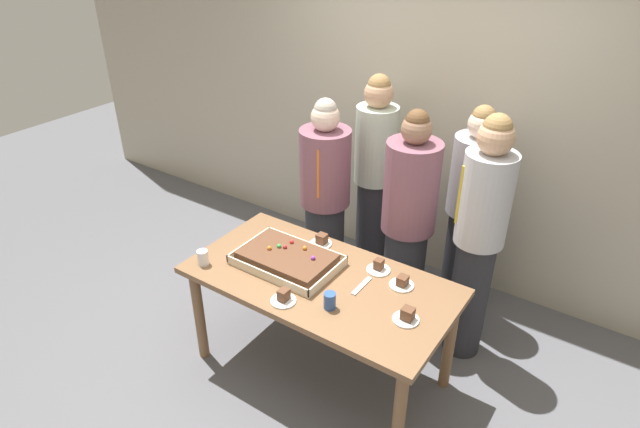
{
  "coord_description": "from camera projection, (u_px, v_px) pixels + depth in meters",
  "views": [
    {
      "loc": [
        1.51,
        -2.22,
        2.75
      ],
      "look_at": [
        -0.1,
        0.15,
        1.11
      ],
      "focal_mm": 30.47,
      "sensor_mm": 36.0,
      "label": 1
    }
  ],
  "objects": [
    {
      "name": "sheet_cake",
      "position": [
        287.0,
        259.0,
        3.44
      ],
      "size": [
        0.64,
        0.43,
        0.11
      ],
      "color": "beige",
      "rests_on": "party_table"
    },
    {
      "name": "plated_slice_center_front",
      "position": [
        284.0,
        298.0,
        3.12
      ],
      "size": [
        0.15,
        0.15,
        0.08
      ],
      "color": "white",
      "rests_on": "party_table"
    },
    {
      "name": "plated_slice_near_left",
      "position": [
        407.0,
        316.0,
        2.98
      ],
      "size": [
        0.15,
        0.15,
        0.08
      ],
      "color": "white",
      "rests_on": "party_table"
    },
    {
      "name": "person_serving_front",
      "position": [
        408.0,
        222.0,
        3.74
      ],
      "size": [
        0.37,
        0.37,
        1.66
      ],
      "rotation": [
        0.0,
        0.0,
        -2.11
      ],
      "color": "#28282D",
      "rests_on": "ground_plane"
    },
    {
      "name": "plated_slice_far_left",
      "position": [
        379.0,
        267.0,
        3.39
      ],
      "size": [
        0.15,
        0.15,
        0.08
      ],
      "color": "white",
      "rests_on": "party_table"
    },
    {
      "name": "person_striped_tie_right",
      "position": [
        479.0,
        237.0,
        3.43
      ],
      "size": [
        0.32,
        0.32,
        1.74
      ],
      "rotation": [
        0.0,
        0.0,
        -2.49
      ],
      "color": "#28282D",
      "rests_on": "ground_plane"
    },
    {
      "name": "person_green_shirt_behind",
      "position": [
        374.0,
        177.0,
        4.24
      ],
      "size": [
        0.32,
        0.32,
        1.71
      ],
      "rotation": [
        0.0,
        0.0,
        -1.55
      ],
      "color": "#28282D",
      "rests_on": "ground_plane"
    },
    {
      "name": "cake_server_utensil",
      "position": [
        362.0,
        286.0,
        3.25
      ],
      "size": [
        0.03,
        0.2,
        0.01
      ],
      "primitive_type": "cube",
      "color": "silver",
      "rests_on": "party_table"
    },
    {
      "name": "interior_back_panel",
      "position": [
        439.0,
        95.0,
        4.11
      ],
      "size": [
        8.0,
        0.12,
        3.0
      ],
      "primitive_type": "cube",
      "color": "#B2A893",
      "rests_on": "ground_plane"
    },
    {
      "name": "plated_slice_far_right",
      "position": [
        321.0,
        241.0,
        3.65
      ],
      "size": [
        0.15,
        0.15,
        0.08
      ],
      "color": "white",
      "rests_on": "party_table"
    },
    {
      "name": "plated_slice_near_right",
      "position": [
        402.0,
        283.0,
        3.25
      ],
      "size": [
        0.15,
        0.15,
        0.07
      ],
      "color": "white",
      "rests_on": "party_table"
    },
    {
      "name": "person_far_right_suit",
      "position": [
        325.0,
        201.0,
        4.06
      ],
      "size": [
        0.37,
        0.37,
        1.62
      ],
      "rotation": [
        0.0,
        0.0,
        -1.3
      ],
      "color": "#28282D",
      "rests_on": "ground_plane"
    },
    {
      "name": "drink_cup_middle",
      "position": [
        330.0,
        301.0,
        3.06
      ],
      "size": [
        0.07,
        0.07,
        0.1
      ],
      "primitive_type": "cylinder",
      "color": "#2D5199",
      "rests_on": "party_table"
    },
    {
      "name": "drink_cup_nearest",
      "position": [
        203.0,
        258.0,
        3.43
      ],
      "size": [
        0.07,
        0.07,
        0.1
      ],
      "primitive_type": "cylinder",
      "color": "white",
      "rests_on": "party_table"
    },
    {
      "name": "person_left_edge_reaching",
      "position": [
        469.0,
        212.0,
        3.86
      ],
      "size": [
        0.34,
        0.34,
        1.64
      ],
      "rotation": [
        0.0,
        0.0,
        -2.16
      ],
      "color": "#28282D",
      "rests_on": "ground_plane"
    },
    {
      "name": "ground_plane",
      "position": [
        320.0,
        369.0,
        3.7
      ],
      "size": [
        12.0,
        12.0,
        0.0
      ],
      "primitive_type": "plane",
      "color": "#5B5B60"
    },
    {
      "name": "party_table",
      "position": [
        320.0,
        291.0,
        3.37
      ],
      "size": [
        1.66,
        0.85,
        0.76
      ],
      "color": "brown",
      "rests_on": "ground_plane"
    }
  ]
}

